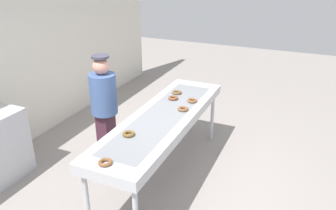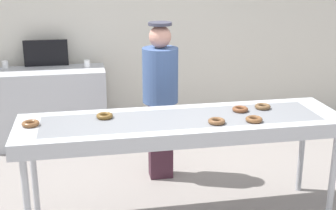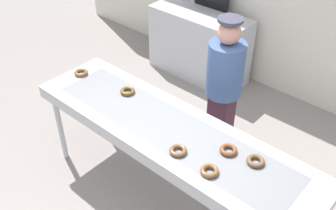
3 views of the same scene
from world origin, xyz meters
TOP-DOWN VIEW (x-y plane):
  - back_wall at (0.00, 2.52)m, footprint 8.00×0.12m
  - fryer_conveyor at (0.00, 0.00)m, footprint 2.76×0.75m
  - chocolate_donut_0 at (-0.64, 0.13)m, footprint 0.16×0.16m
  - chocolate_donut_1 at (-1.24, 0.04)m, footprint 0.20×0.20m
  - chocolate_donut_2 at (0.25, -0.18)m, footprint 0.16×0.16m
  - chocolate_donut_3 at (0.77, 0.13)m, footprint 0.19×0.19m
  - chocolate_donut_4 at (0.55, 0.09)m, footprint 0.17×0.17m
  - chocolate_donut_5 at (0.57, -0.19)m, footprint 0.18×0.18m
  - worker_baker at (-0.04, 0.87)m, footprint 0.36×0.36m
  - prep_counter at (-1.25, 2.07)m, footprint 1.42×0.57m
  - paper_cup_0 at (-0.75, 2.12)m, footprint 0.08×0.08m
  - paper_cup_1 at (-1.74, 2.25)m, footprint 0.08×0.08m
  - menu_display at (-1.25, 2.30)m, footprint 0.54×0.04m

SIDE VIEW (x-z plane):
  - prep_counter at x=-1.25m, z-range 0.00..0.95m
  - fryer_conveyor at x=0.00m, z-range 0.41..1.36m
  - worker_baker at x=-0.04m, z-range 0.13..1.78m
  - chocolate_donut_0 at x=-0.64m, z-range 0.95..0.99m
  - chocolate_donut_1 at x=-1.24m, z-range 0.95..0.99m
  - chocolate_donut_2 at x=0.25m, z-range 0.95..0.99m
  - chocolate_donut_3 at x=0.77m, z-range 0.95..0.99m
  - chocolate_donut_4 at x=0.55m, z-range 0.95..0.99m
  - chocolate_donut_5 at x=0.57m, z-range 0.95..0.99m
  - paper_cup_0 at x=-0.75m, z-range 0.95..1.04m
  - paper_cup_1 at x=-1.74m, z-range 0.95..1.04m
  - menu_display at x=-1.25m, z-range 0.95..1.28m
  - back_wall at x=0.00m, z-range 0.00..2.98m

